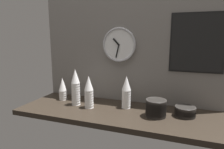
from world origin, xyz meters
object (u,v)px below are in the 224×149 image
at_px(bowl_stack_far_right, 185,111).
at_px(menu_board, 197,43).
at_px(cup_stack_center_right, 126,92).
at_px(cup_stack_center_left, 89,92).
at_px(cup_stack_far_left, 63,89).
at_px(wall_clock, 119,45).
at_px(cup_stack_left, 76,87).
at_px(bowl_stack_right, 156,108).

distance_m(bowl_stack_far_right, menu_board, 0.52).
height_order(cup_stack_center_right, menu_board, menu_board).
height_order(cup_stack_center_left, cup_stack_center_right, same).
xyz_separation_m(cup_stack_center_left, cup_stack_far_left, (-0.32, 0.11, -0.03)).
xyz_separation_m(bowl_stack_far_right, menu_board, (0.05, 0.19, 0.48)).
bearing_deg(cup_stack_center_right, wall_clock, 126.65).
relative_size(wall_clock, menu_board, 0.65).
distance_m(cup_stack_left, bowl_stack_right, 0.68).
height_order(cup_stack_left, cup_stack_center_left, cup_stack_left).
bearing_deg(bowl_stack_far_right, cup_stack_center_right, 176.94).
xyz_separation_m(cup_stack_center_right, bowl_stack_right, (0.25, -0.10, -0.07)).
distance_m(cup_stack_center_left, bowl_stack_right, 0.54).
height_order(cup_stack_left, cup_stack_center_right, cup_stack_left).
bearing_deg(cup_stack_left, bowl_stack_right, -2.45).
bearing_deg(cup_stack_center_left, cup_stack_far_left, 161.03).
bearing_deg(menu_board, bowl_stack_far_right, -106.13).
relative_size(bowl_stack_right, wall_clock, 0.50).
height_order(cup_stack_center_left, bowl_stack_far_right, cup_stack_center_left).
xyz_separation_m(cup_stack_left, bowl_stack_right, (0.68, -0.03, -0.09)).
distance_m(bowl_stack_right, wall_clock, 0.62).
height_order(cup_stack_far_left, bowl_stack_right, cup_stack_far_left).
distance_m(cup_stack_left, wall_clock, 0.52).
relative_size(cup_stack_center_right, wall_clock, 0.89).
xyz_separation_m(cup_stack_center_left, bowl_stack_far_right, (0.74, 0.08, -0.09)).
bearing_deg(cup_stack_center_left, bowl_stack_far_right, 5.90).
bearing_deg(bowl_stack_far_right, wall_clock, 162.64).
bearing_deg(wall_clock, menu_board, 0.82).
distance_m(cup_stack_center_left, menu_board, 0.92).
distance_m(cup_stack_center_right, wall_clock, 0.42).
bearing_deg(cup_stack_far_left, bowl_stack_far_right, -1.85).
distance_m(cup_stack_center_right, menu_board, 0.66).
relative_size(cup_stack_center_left, cup_stack_center_right, 1.00).
relative_size(cup_stack_left, cup_stack_center_right, 1.16).
xyz_separation_m(cup_stack_left, cup_stack_center_left, (0.14, -0.03, -0.02)).
distance_m(cup_stack_far_left, bowl_stack_right, 0.87).
relative_size(cup_stack_center_left, bowl_stack_right, 1.77).
bearing_deg(bowl_stack_far_right, cup_stack_far_left, 178.15).
bearing_deg(cup_stack_far_left, cup_stack_center_left, -18.97).
relative_size(bowl_stack_right, bowl_stack_far_right, 1.00).
distance_m(cup_stack_left, cup_stack_center_right, 0.43).
bearing_deg(wall_clock, cup_stack_left, -144.01).
height_order(cup_stack_left, wall_clock, wall_clock).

